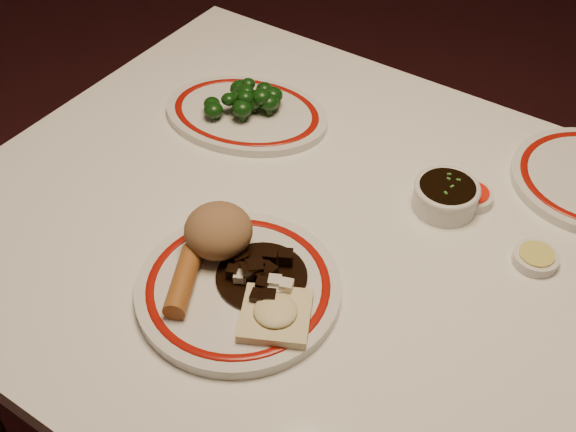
% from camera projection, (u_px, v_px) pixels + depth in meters
% --- Properties ---
extents(dining_table, '(1.20, 0.90, 0.75)m').
position_uv_depth(dining_table, '(344.00, 284.00, 1.12)').
color(dining_table, white).
rests_on(dining_table, ground).
extents(main_plate, '(0.29, 0.29, 0.02)m').
position_uv_depth(main_plate, '(239.00, 288.00, 0.98)').
color(main_plate, silver).
rests_on(main_plate, dining_table).
extents(rice_mound, '(0.10, 0.10, 0.07)m').
position_uv_depth(rice_mound, '(218.00, 231.00, 1.00)').
color(rice_mound, '#916744').
rests_on(rice_mound, main_plate).
extents(spring_roll, '(0.08, 0.11, 0.03)m').
position_uv_depth(spring_roll, '(184.00, 280.00, 0.96)').
color(spring_roll, '#A25F28').
rests_on(spring_roll, main_plate).
extents(fried_wonton, '(0.12, 0.12, 0.02)m').
position_uv_depth(fried_wonton, '(276.00, 314.00, 0.92)').
color(fried_wonton, beige).
rests_on(fried_wonton, main_plate).
extents(stirfry_heap, '(0.13, 0.13, 0.03)m').
position_uv_depth(stirfry_heap, '(260.00, 274.00, 0.97)').
color(stirfry_heap, black).
rests_on(stirfry_heap, main_plate).
extents(broccoli_plate, '(0.33, 0.31, 0.02)m').
position_uv_depth(broccoli_plate, '(246.00, 114.00, 1.26)').
color(broccoli_plate, silver).
rests_on(broccoli_plate, dining_table).
extents(broccoli_pile, '(0.12, 0.13, 0.05)m').
position_uv_depth(broccoli_pile, '(248.00, 99.00, 1.24)').
color(broccoli_pile, '#23471C').
rests_on(broccoli_pile, broccoli_plate).
extents(soy_bowl, '(0.10, 0.10, 0.04)m').
position_uv_depth(soy_bowl, '(446.00, 197.00, 1.09)').
color(soy_bowl, silver).
rests_on(soy_bowl, dining_table).
extents(sweet_sour_dish, '(0.06, 0.06, 0.02)m').
position_uv_depth(sweet_sour_dish, '(472.00, 196.00, 1.11)').
color(sweet_sour_dish, silver).
rests_on(sweet_sour_dish, dining_table).
extents(mustard_dish, '(0.06, 0.06, 0.02)m').
position_uv_depth(mustard_dish, '(536.00, 258.00, 1.02)').
color(mustard_dish, silver).
rests_on(mustard_dish, dining_table).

